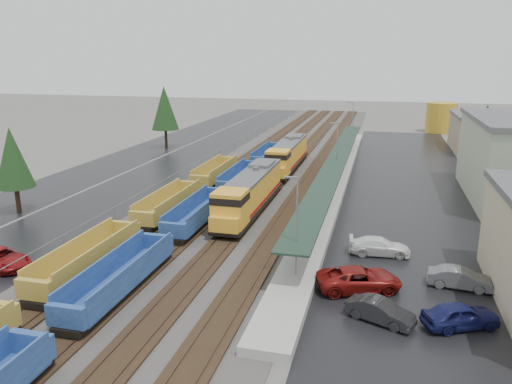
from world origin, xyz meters
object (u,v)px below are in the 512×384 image
at_px(parked_car_east_a, 380,311).
at_px(parked_car_east_d, 461,316).
at_px(well_string_yellow, 87,260).
at_px(parked_car_east_b, 359,279).
at_px(well_string_blue, 166,240).
at_px(parked_car_east_c, 379,246).
at_px(parked_car_west_c, 1,258).
at_px(locomotive_trail, 288,155).
at_px(storage_tank, 441,118).
at_px(parked_car_east_e, 460,279).
at_px(locomotive_lead, 250,193).

relative_size(parked_car_east_a, parked_car_east_d, 0.91).
height_order(well_string_yellow, parked_car_east_b, well_string_yellow).
height_order(well_string_blue, parked_car_east_c, well_string_blue).
height_order(parked_car_east_a, parked_car_east_c, parked_car_east_c).
height_order(parked_car_west_c, parked_car_east_d, parked_car_east_d).
relative_size(locomotive_trail, parked_car_east_b, 3.25).
relative_size(locomotive_trail, storage_tank, 3.00).
distance_m(locomotive_trail, parked_car_west_c, 41.88).
xyz_separation_m(well_string_blue, parked_car_east_e, (22.92, -0.94, -0.40)).
height_order(locomotive_lead, parked_car_east_e, locomotive_lead).
bearing_deg(storage_tank, parked_car_west_c, -115.39).
distance_m(locomotive_lead, parked_car_east_b, 19.36).
relative_size(well_string_yellow, parked_car_east_c, 14.55).
bearing_deg(locomotive_lead, parked_car_east_e, -34.52).
xyz_separation_m(parked_car_east_d, parked_car_east_e, (0.71, 5.71, -0.07)).
relative_size(well_string_yellow, parked_car_east_b, 12.29).
height_order(locomotive_trail, parked_car_east_e, locomotive_trail).
height_order(storage_tank, parked_car_east_a, storage_tank).
xyz_separation_m(parked_car_west_c, parked_car_east_e, (34.19, 4.96, -0.03)).
bearing_deg(storage_tank, locomotive_trail, -118.56).
bearing_deg(parked_car_east_d, well_string_yellow, 62.40).
height_order(well_string_blue, parked_car_east_b, well_string_blue).
relative_size(well_string_blue, storage_tank, 13.89).
relative_size(parked_car_east_b, parked_car_east_d, 1.26).
xyz_separation_m(well_string_yellow, parked_car_west_c, (-7.27, -0.60, -0.39)).
relative_size(well_string_yellow, parked_car_east_e, 16.51).
bearing_deg(parked_car_west_c, parked_car_east_c, -53.68).
distance_m(parked_car_east_b, parked_car_east_c, 7.18).
xyz_separation_m(well_string_blue, parked_car_east_a, (17.49, -7.16, -0.43)).
relative_size(storage_tank, parked_car_east_d, 1.37).
height_order(locomotive_lead, parked_car_east_d, locomotive_lead).
bearing_deg(parked_car_east_a, storage_tank, 15.31).
bearing_deg(well_string_yellow, well_string_blue, 52.97).
height_order(locomotive_lead, parked_car_east_b, locomotive_lead).
xyz_separation_m(locomotive_trail, parked_car_east_a, (13.49, -40.22, -1.62)).
height_order(locomotive_lead, well_string_yellow, locomotive_lead).
relative_size(locomotive_trail, parked_car_east_e, 4.37).
xyz_separation_m(locomotive_lead, parked_car_west_c, (-15.27, -17.97, -1.58)).
xyz_separation_m(locomotive_trail, well_string_yellow, (-8.00, -38.37, -1.19)).
xyz_separation_m(locomotive_lead, parked_car_east_b, (12.01, -15.11, -1.51)).
distance_m(locomotive_lead, parked_car_east_d, 26.16).
height_order(well_string_yellow, parked_car_east_e, well_string_yellow).
bearing_deg(locomotive_trail, parked_car_west_c, -111.40).
xyz_separation_m(well_string_blue, parked_car_east_c, (17.30, 4.02, -0.41)).
bearing_deg(parked_car_east_e, storage_tank, 1.69).
bearing_deg(well_string_blue, storage_tank, 69.82).
bearing_deg(parked_car_east_d, parked_car_west_c, 64.06).
height_order(well_string_yellow, parked_car_east_a, well_string_yellow).
height_order(well_string_blue, parked_car_east_e, well_string_blue).
bearing_deg(storage_tank, parked_car_east_c, -98.93).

